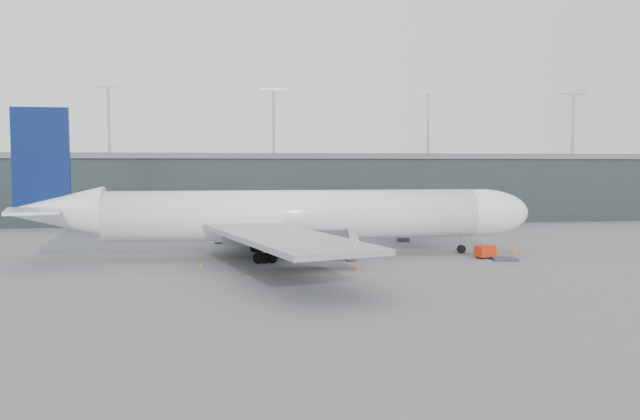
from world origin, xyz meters
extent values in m
plane|color=#5C5C61|center=(0.00, 0.00, 0.00)|extent=(320.00, 320.00, 0.00)
cube|color=orange|center=(0.00, -4.00, 0.01)|extent=(160.00, 0.25, 0.02)
cube|color=orange|center=(0.00, -20.00, 0.01)|extent=(160.00, 0.25, 0.02)
cube|color=orange|center=(5.00, 20.00, 0.01)|extent=(0.25, 60.00, 0.02)
cube|color=#1F292A|center=(0.00, 58.00, 7.00)|extent=(240.00, 35.00, 14.00)
cube|color=slate|center=(0.00, 58.00, 14.60)|extent=(240.00, 36.00, 1.20)
cylinder|color=#9E9EA3|center=(-30.00, 48.00, 22.00)|extent=(0.60, 0.60, 14.00)
cylinder|color=#9E9EA3|center=(5.00, 48.00, 22.00)|extent=(0.60, 0.60, 14.00)
cylinder|color=#9E9EA3|center=(40.00, 48.00, 22.00)|extent=(0.60, 0.60, 14.00)
cylinder|color=#9E9EA3|center=(75.00, 48.00, 22.00)|extent=(0.60, 0.60, 14.00)
cylinder|color=white|center=(4.91, -5.39, 5.77)|extent=(50.17, 7.69, 6.75)
ellipsoid|color=white|center=(31.56, -4.88, 5.77)|extent=(14.29, 7.01, 6.75)
cone|color=white|center=(-26.09, -5.98, 6.53)|extent=(12.09, 6.70, 6.48)
cube|color=gray|center=(3.82, -5.41, 3.16)|extent=(17.51, 5.77, 2.18)
cube|color=black|center=(35.70, -4.81, 6.85)|extent=(2.45, 3.31, 0.87)
cube|color=gray|center=(1.97, -22.31, 4.68)|extent=(18.63, 33.04, 0.60)
cylinder|color=#3C3B41|center=(7.28, -15.68, 2.83)|extent=(7.69, 3.95, 3.81)
cube|color=gray|center=(1.33, 11.41, 4.68)|extent=(17.58, 33.01, 0.60)
cylinder|color=#3C3B41|center=(6.89, 4.99, 2.83)|extent=(7.69, 3.95, 3.81)
cube|color=#08174A|center=(-27.72, -6.01, 13.38)|extent=(7.08, 0.68, 13.06)
cube|color=white|center=(-27.06, -11.98, 7.07)|extent=(8.46, 11.07, 0.38)
cube|color=white|center=(-27.29, -0.01, 7.07)|extent=(8.16, 10.94, 0.38)
cylinder|color=black|center=(28.84, -4.94, 0.60)|extent=(1.20, 0.46, 1.20)
cylinder|color=#9E9EA3|center=(28.84, -4.94, 1.41)|extent=(0.33, 0.33, 2.83)
cylinder|color=black|center=(0.66, -10.69, 0.71)|extent=(1.42, 0.57, 1.41)
cylinder|color=black|center=(0.46, -0.25, 0.71)|extent=(1.42, 0.57, 1.41)
cube|color=#2D2D32|center=(23.71, 0.90, 4.77)|extent=(3.21, 3.57, 2.67)
cube|color=#2D2D32|center=(24.07, 8.82, 4.77)|extent=(2.94, 12.50, 2.39)
cube|color=#2D2D32|center=(24.62, 21.21, 4.77)|extent=(3.18, 12.51, 2.48)
cube|color=#2D2D32|center=(25.18, 33.61, 4.77)|extent=(3.42, 12.52, 2.58)
cylinder|color=#9E9EA3|center=(24.10, 9.48, 1.81)|extent=(0.48, 0.48, 3.63)
cube|color=#3C3B41|center=(24.10, 9.48, 0.33)|extent=(1.97, 1.52, 0.67)
cylinder|color=#2D2D32|center=(23.71, 40.50, 4.77)|extent=(3.82, 3.82, 2.86)
cylinder|color=#2D2D32|center=(23.71, 40.50, 1.72)|extent=(1.72, 1.72, 3.44)
cube|color=red|center=(30.27, -10.12, 0.97)|extent=(2.90, 2.31, 1.49)
cylinder|color=black|center=(29.58, -10.95, 0.23)|extent=(0.49, 0.31, 0.46)
cylinder|color=black|center=(31.32, -10.38, 0.23)|extent=(0.49, 0.31, 0.46)
cylinder|color=black|center=(29.22, -9.86, 0.23)|extent=(0.49, 0.31, 0.46)
cylinder|color=black|center=(30.96, -9.29, 0.23)|extent=(0.49, 0.31, 0.46)
cube|color=#37373C|center=(32.17, -12.18, 0.19)|extent=(3.51, 3.00, 0.31)
cube|color=#3C3B41|center=(-5.31, 10.75, 0.16)|extent=(2.59, 2.37, 0.21)
cube|color=#AEB3BA|center=(-5.31, 10.75, 1.10)|extent=(2.16, 2.11, 1.57)
cube|color=navy|center=(-5.31, 10.75, 1.92)|extent=(2.23, 2.18, 0.08)
cube|color=#3C3B41|center=(-1.25, 11.48, 0.13)|extent=(1.94, 1.65, 0.17)
cube|color=#B7BBC4|center=(-1.25, 11.48, 0.91)|extent=(1.58, 1.51, 1.31)
cube|color=navy|center=(-1.25, 11.48, 1.59)|extent=(1.63, 1.56, 0.07)
cube|color=#3C3B41|center=(-0.36, 10.53, 0.16)|extent=(2.57, 2.36, 0.21)
cube|color=#B6BBC3|center=(-0.36, 10.53, 1.09)|extent=(2.14, 2.09, 1.55)
cube|color=navy|center=(-0.36, 10.53, 1.89)|extent=(2.21, 2.16, 0.08)
cone|color=orange|center=(36.04, -6.79, 0.39)|extent=(0.50, 0.50, 0.79)
cone|color=red|center=(11.15, -17.49, 0.36)|extent=(0.45, 0.45, 0.72)
cone|color=#D0680B|center=(9.69, 12.44, 0.39)|extent=(0.49, 0.49, 0.78)
cone|color=orange|center=(-7.31, -12.59, 0.31)|extent=(0.39, 0.39, 0.62)
camera|label=1|loc=(-2.46, -89.91, 12.36)|focal=35.00mm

